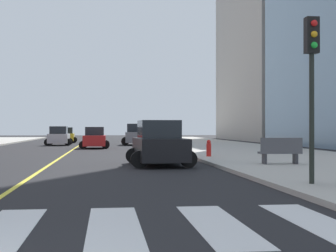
% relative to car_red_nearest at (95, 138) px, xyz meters
% --- Properties ---
extents(sidewalk_kerb_east, '(10.00, 120.00, 0.15)m').
position_rel_car_red_nearest_xyz_m(sidewalk_kerb_east, '(10.58, -17.39, -0.75)').
color(sidewalk_kerb_east, '#B2ADA3').
rests_on(sidewalk_kerb_east, ground).
extents(lane_divider_paint, '(0.16, 80.00, 0.01)m').
position_rel_car_red_nearest_xyz_m(lane_divider_paint, '(-1.62, 2.61, -0.82)').
color(lane_divider_paint, yellow).
rests_on(lane_divider_paint, ground).
extents(parking_garage_concrete, '(18.00, 24.00, 22.86)m').
position_rel_car_red_nearest_xyz_m(parking_garage_concrete, '(27.34, 25.06, 10.61)').
color(parking_garage_concrete, '#B2ADA3').
rests_on(parking_garage_concrete, ground).
extents(car_red_nearest, '(2.47, 3.95, 1.76)m').
position_rel_car_red_nearest_xyz_m(car_red_nearest, '(0.00, 0.00, 0.00)').
color(car_red_nearest, red).
rests_on(car_red_nearest, ground).
extents(car_silver_second, '(2.56, 4.10, 1.83)m').
position_rel_car_red_nearest_xyz_m(car_silver_second, '(-3.59, 7.54, 0.03)').
color(car_silver_second, '#B7B7BC').
rests_on(car_silver_second, ground).
extents(car_black_third, '(2.93, 4.60, 2.03)m').
position_rel_car_red_nearest_xyz_m(car_black_third, '(3.32, -19.50, 0.13)').
color(car_black_third, black).
rests_on(car_black_third, ground).
extents(car_gray_fifth, '(3.02, 4.74, 2.09)m').
position_rel_car_red_nearest_xyz_m(car_gray_fifth, '(3.87, 7.71, 0.15)').
color(car_gray_fifth, slate).
rests_on(car_gray_fifth, ground).
extents(car_yellow_sixth, '(2.51, 3.94, 1.73)m').
position_rel_car_red_nearest_xyz_m(car_yellow_sixth, '(-3.53, 15.51, -0.01)').
color(car_yellow_sixth, gold).
rests_on(car_yellow_sixth, ground).
extents(traffic_light_near_corner, '(0.36, 0.41, 4.60)m').
position_rel_car_red_nearest_xyz_m(traffic_light_near_corner, '(6.59, -28.73, 2.57)').
color(traffic_light_near_corner, black).
rests_on(traffic_light_near_corner, sidewalk_kerb_east).
extents(park_bench, '(1.82, 0.63, 1.12)m').
position_rel_car_red_nearest_xyz_m(park_bench, '(8.30, -21.35, -0.13)').
color(park_bench, '#47474C').
rests_on(park_bench, sidewalk_kerb_east).
extents(fire_hydrant, '(0.26, 0.26, 0.89)m').
position_rel_car_red_nearest_xyz_m(fire_hydrant, '(6.45, -15.28, -0.24)').
color(fire_hydrant, red).
rests_on(fire_hydrant, sidewalk_kerb_east).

